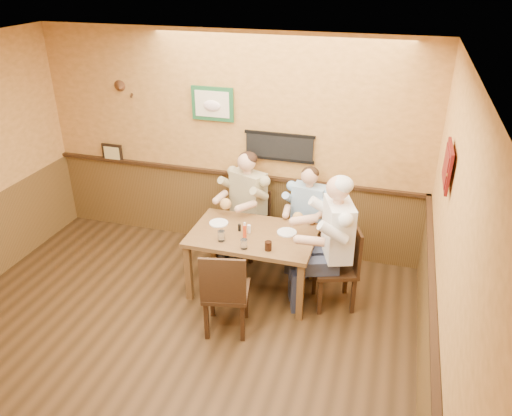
{
  "coord_description": "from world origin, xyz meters",
  "views": [
    {
      "loc": [
        2.01,
        -3.17,
        3.52
      ],
      "look_at": [
        0.65,
        1.45,
        1.1
      ],
      "focal_mm": 35.0,
      "sensor_mm": 36.0,
      "label": 1
    }
  ],
  "objects_px": {
    "chair_right_end": "(335,266)",
    "diner_blue_polo": "(308,220)",
    "diner_tan_shirt": "(249,210)",
    "hot_sauce_bottle": "(245,231)",
    "chair_back_left": "(249,223)",
    "dining_table": "(253,240)",
    "chair_back_right": "(307,233)",
    "water_glass_mid": "(244,244)",
    "salt_shaker": "(249,229)",
    "diner_white_elder": "(336,250)",
    "cola_tumbler": "(268,246)",
    "water_glass_left": "(221,236)",
    "pepper_shaker": "(239,228)",
    "chair_near_side": "(226,289)"
  },
  "relations": [
    {
      "from": "chair_near_side",
      "to": "hot_sauce_bottle",
      "type": "xyz_separation_m",
      "value": [
        -0.0,
        0.64,
        0.34
      ]
    },
    {
      "from": "chair_back_right",
      "to": "diner_white_elder",
      "type": "bearing_deg",
      "value": -52.36
    },
    {
      "from": "diner_blue_polo",
      "to": "diner_white_elder",
      "type": "relative_size",
      "value": 0.83
    },
    {
      "from": "dining_table",
      "to": "water_glass_left",
      "type": "relative_size",
      "value": 11.64
    },
    {
      "from": "dining_table",
      "to": "chair_back_right",
      "type": "distance_m",
      "value": 0.96
    },
    {
      "from": "chair_near_side",
      "to": "diner_blue_polo",
      "type": "relative_size",
      "value": 0.85
    },
    {
      "from": "chair_back_left",
      "to": "diner_white_elder",
      "type": "height_order",
      "value": "diner_white_elder"
    },
    {
      "from": "dining_table",
      "to": "cola_tumbler",
      "type": "distance_m",
      "value": 0.42
    },
    {
      "from": "chair_near_side",
      "to": "diner_tan_shirt",
      "type": "bearing_deg",
      "value": -93.37
    },
    {
      "from": "salt_shaker",
      "to": "chair_back_right",
      "type": "bearing_deg",
      "value": 56.19
    },
    {
      "from": "dining_table",
      "to": "water_glass_left",
      "type": "distance_m",
      "value": 0.41
    },
    {
      "from": "diner_white_elder",
      "to": "pepper_shaker",
      "type": "xyz_separation_m",
      "value": [
        -1.11,
        0.03,
        0.09
      ]
    },
    {
      "from": "chair_back_right",
      "to": "salt_shaker",
      "type": "distance_m",
      "value": 1.03
    },
    {
      "from": "diner_blue_polo",
      "to": "dining_table",
      "type": "bearing_deg",
      "value": -113.62
    },
    {
      "from": "water_glass_mid",
      "to": "chair_near_side",
      "type": "bearing_deg",
      "value": -98.68
    },
    {
      "from": "chair_right_end",
      "to": "water_glass_mid",
      "type": "relative_size",
      "value": 8.91
    },
    {
      "from": "diner_tan_shirt",
      "to": "water_glass_left",
      "type": "height_order",
      "value": "diner_tan_shirt"
    },
    {
      "from": "diner_blue_polo",
      "to": "salt_shaker",
      "type": "height_order",
      "value": "diner_blue_polo"
    },
    {
      "from": "chair_back_left",
      "to": "chair_near_side",
      "type": "distance_m",
      "value": 1.51
    },
    {
      "from": "diner_white_elder",
      "to": "water_glass_mid",
      "type": "height_order",
      "value": "diner_white_elder"
    },
    {
      "from": "hot_sauce_bottle",
      "to": "pepper_shaker",
      "type": "xyz_separation_m",
      "value": [
        -0.1,
        0.12,
        -0.04
      ]
    },
    {
      "from": "water_glass_left",
      "to": "dining_table",
      "type": "bearing_deg",
      "value": 41.8
    },
    {
      "from": "dining_table",
      "to": "water_glass_mid",
      "type": "height_order",
      "value": "water_glass_mid"
    },
    {
      "from": "dining_table",
      "to": "salt_shaker",
      "type": "height_order",
      "value": "salt_shaker"
    },
    {
      "from": "diner_tan_shirt",
      "to": "hot_sauce_bottle",
      "type": "distance_m",
      "value": 0.9
    },
    {
      "from": "water_glass_mid",
      "to": "salt_shaker",
      "type": "bearing_deg",
      "value": 98.08
    },
    {
      "from": "chair_right_end",
      "to": "diner_blue_polo",
      "type": "height_order",
      "value": "diner_blue_polo"
    },
    {
      "from": "diner_white_elder",
      "to": "hot_sauce_bottle",
      "type": "xyz_separation_m",
      "value": [
        -1.01,
        -0.09,
        0.13
      ]
    },
    {
      "from": "dining_table",
      "to": "salt_shaker",
      "type": "bearing_deg",
      "value": 179.86
    },
    {
      "from": "chair_back_right",
      "to": "salt_shaker",
      "type": "xyz_separation_m",
      "value": [
        -0.53,
        -0.79,
        0.39
      ]
    },
    {
      "from": "dining_table",
      "to": "diner_blue_polo",
      "type": "distance_m",
      "value": 0.93
    },
    {
      "from": "chair_back_left",
      "to": "chair_right_end",
      "type": "relative_size",
      "value": 0.91
    },
    {
      "from": "dining_table",
      "to": "diner_blue_polo",
      "type": "bearing_deg",
      "value": 58.64
    },
    {
      "from": "diner_white_elder",
      "to": "chair_back_left",
      "type": "bearing_deg",
      "value": -141.4
    },
    {
      "from": "diner_white_elder",
      "to": "water_glass_left",
      "type": "height_order",
      "value": "diner_white_elder"
    },
    {
      "from": "water_glass_left",
      "to": "pepper_shaker",
      "type": "bearing_deg",
      "value": 65.84
    },
    {
      "from": "diner_white_elder",
      "to": "chair_near_side",
      "type": "bearing_deg",
      "value": -73.38
    },
    {
      "from": "chair_near_side",
      "to": "salt_shaker",
      "type": "bearing_deg",
      "value": -102.87
    },
    {
      "from": "diner_blue_polo",
      "to": "water_glass_left",
      "type": "xyz_separation_m",
      "value": [
        -0.76,
        -1.04,
        0.23
      ]
    },
    {
      "from": "hot_sauce_bottle",
      "to": "diner_blue_polo",
      "type": "bearing_deg",
      "value": 58.73
    },
    {
      "from": "chair_right_end",
      "to": "water_glass_left",
      "type": "bearing_deg",
      "value": -98.56
    },
    {
      "from": "dining_table",
      "to": "hot_sauce_bottle",
      "type": "bearing_deg",
      "value": -120.54
    },
    {
      "from": "diner_white_elder",
      "to": "pepper_shaker",
      "type": "height_order",
      "value": "diner_white_elder"
    },
    {
      "from": "chair_back_left",
      "to": "dining_table",
      "type": "bearing_deg",
      "value": -47.25
    },
    {
      "from": "pepper_shaker",
      "to": "diner_blue_polo",
      "type": "bearing_deg",
      "value": 50.24
    },
    {
      "from": "dining_table",
      "to": "chair_back_right",
      "type": "bearing_deg",
      "value": 58.64
    },
    {
      "from": "dining_table",
      "to": "chair_back_left",
      "type": "xyz_separation_m",
      "value": [
        -0.28,
        0.74,
        -0.21
      ]
    },
    {
      "from": "chair_right_end",
      "to": "diner_tan_shirt",
      "type": "bearing_deg",
      "value": -141.4
    },
    {
      "from": "diner_tan_shirt",
      "to": "hot_sauce_bottle",
      "type": "xyz_separation_m",
      "value": [
        0.22,
        -0.85,
        0.19
      ]
    },
    {
      "from": "chair_near_side",
      "to": "pepper_shaker",
      "type": "bearing_deg",
      "value": -94.12
    }
  ]
}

